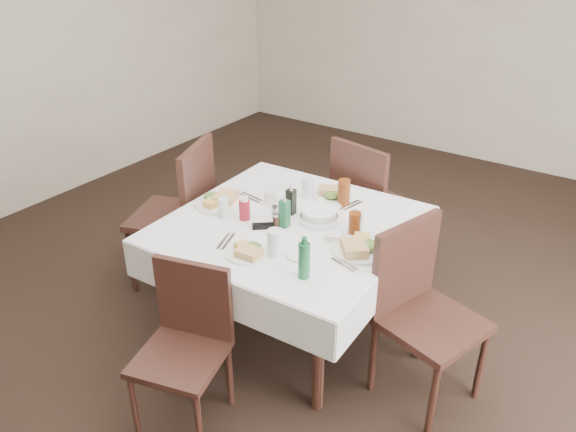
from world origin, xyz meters
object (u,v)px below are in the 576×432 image
object	(u,v)px
chair_east	(419,302)
green_bottle	(304,260)
bread_basket	(319,216)
water_n	(308,187)
dining_table	(289,234)
water_s	(275,243)
ketchup_bottle	(244,209)
chair_north	(367,199)
water_e	(357,221)
chair_west	(183,207)
water_w	(224,208)
oil_cruet_green	(285,212)
oil_cruet_dark	(291,201)
chair_south	(187,335)
coffee_mug	(271,198)

from	to	relation	value
chair_east	green_bottle	world-z (taller)	green_bottle
bread_basket	water_n	bearing A→B (deg)	134.05
dining_table	chair_east	distance (m)	0.83
chair_east	water_s	size ratio (longest dim) A/B	6.75
bread_basket	ketchup_bottle	world-z (taller)	ketchup_bottle
chair_north	water_e	size ratio (longest dim) A/B	7.99
chair_west	water_s	xyz separation A→B (m)	(1.02, -0.36, 0.24)
water_s	water_e	size ratio (longest dim) A/B	1.16
water_w	oil_cruet_green	distance (m)	0.37
chair_east	water_n	size ratio (longest dim) A/B	7.58
oil_cruet_dark	oil_cruet_green	xyz separation A→B (m)	(0.06, -0.15, 0.00)
water_w	water_s	bearing A→B (deg)	-19.50
chair_south	bread_basket	size ratio (longest dim) A/B	3.89
dining_table	water_s	distance (m)	0.39
water_s	water_e	xyz separation A→B (m)	(0.23, 0.46, -0.01)
dining_table	coffee_mug	xyz separation A→B (m)	(-0.23, 0.13, 0.12)
chair_north	ketchup_bottle	size ratio (longest dim) A/B	7.15
chair_north	bread_basket	size ratio (longest dim) A/B	4.52
chair_east	ketchup_bottle	distance (m)	1.10
coffee_mug	water_s	bearing A→B (deg)	-51.90
water_w	chair_east	bearing A→B (deg)	6.79
coffee_mug	green_bottle	xyz separation A→B (m)	(0.60, -0.55, 0.06)
water_n	water_e	bearing A→B (deg)	-25.38
water_s	water_w	size ratio (longest dim) A/B	1.24
water_s	water_n	bearing A→B (deg)	108.98
water_w	chair_north	bearing A→B (deg)	69.11
oil_cruet_green	water_s	bearing A→B (deg)	-64.54
chair_east	bread_basket	distance (m)	0.74
chair_west	water_e	world-z (taller)	chair_west
chair_west	bread_basket	size ratio (longest dim) A/B	4.74
dining_table	water_n	xyz separation A→B (m)	(-0.10, 0.34, 0.14)
oil_cruet_dark	chair_east	bearing A→B (deg)	-7.49
chair_west	green_bottle	distance (m)	1.36
chair_north	coffee_mug	distance (m)	0.84
chair_south	coffee_mug	bearing A→B (deg)	100.94
chair_west	ketchup_bottle	world-z (taller)	chair_west
water_e	water_w	world-z (taller)	water_e
chair_south	water_w	size ratio (longest dim) A/B	7.30
chair_west	ketchup_bottle	size ratio (longest dim) A/B	7.49
chair_west	bread_basket	distance (m)	1.05
chair_south	water_e	distance (m)	1.10
oil_cruet_dark	green_bottle	distance (m)	0.67
chair_east	bread_basket	size ratio (longest dim) A/B	4.44
chair_north	chair_east	world-z (taller)	chair_north
water_e	chair_west	bearing A→B (deg)	-175.59
water_e	coffee_mug	distance (m)	0.60
chair_west	coffee_mug	world-z (taller)	chair_west
chair_east	coffee_mug	bearing A→B (deg)	171.79
water_n	water_e	distance (m)	0.51
chair_west	oil_cruet_dark	xyz separation A→B (m)	(0.83, 0.07, 0.25)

